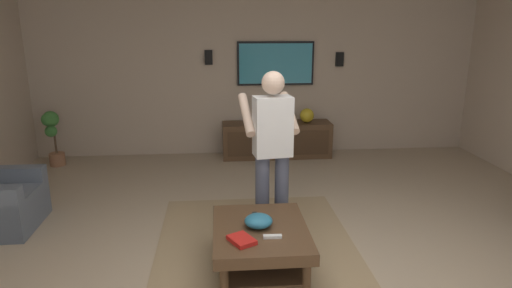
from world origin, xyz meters
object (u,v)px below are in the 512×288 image
at_px(media_console, 277,140).
at_px(person_standing, 272,144).
at_px(vase_round, 307,115).
at_px(wall_speaker_left, 340,59).
at_px(bowl, 258,221).
at_px(book, 242,240).
at_px(potted_plant_short, 52,132).
at_px(coffee_table, 260,239).
at_px(remote_black, 256,216).
at_px(wall_speaker_right, 209,57).
at_px(remote_white, 273,237).
at_px(tv, 276,63).

height_order(media_console, person_standing, person_standing).
distance_m(media_console, vase_round, 0.61).
bearing_deg(vase_round, wall_speaker_left, -64.73).
xyz_separation_m(bowl, book, (-0.26, 0.16, -0.04)).
xyz_separation_m(person_standing, potted_plant_short, (2.46, 2.96, -0.42)).
relative_size(coffee_table, person_standing, 0.61).
distance_m(media_console, wall_speaker_left, 1.62).
bearing_deg(book, wall_speaker_left, 126.66).
distance_m(coffee_table, potted_plant_short, 4.23).
relative_size(coffee_table, remote_black, 6.67).
bearing_deg(coffee_table, vase_round, -17.55).
distance_m(wall_speaker_left, wall_speaker_right, 2.06).
height_order(media_console, wall_speaker_left, wall_speaker_left).
relative_size(bowl, wall_speaker_right, 1.09).
relative_size(coffee_table, wall_speaker_left, 4.55).
bearing_deg(remote_white, remote_black, 106.53).
bearing_deg(vase_round, remote_white, 164.56).
relative_size(media_console, potted_plant_short, 2.08).
bearing_deg(bowl, person_standing, -15.58).
xyz_separation_m(bowl, remote_black, (0.18, 0.01, -0.04)).
bearing_deg(remote_black, vase_round, -22.12).
xyz_separation_m(potted_plant_short, bowl, (-3.17, -2.76, -0.06)).
bearing_deg(vase_round, bowl, 162.13).
distance_m(remote_white, remote_black, 0.41).
bearing_deg(coffee_table, book, 144.76).
bearing_deg(book, vase_round, 132.59).
distance_m(bowl, remote_black, 0.19).
bearing_deg(book, media_console, 139.63).
distance_m(potted_plant_short, bowl, 4.20).
distance_m(remote_black, wall_speaker_left, 3.91).
bearing_deg(tv, vase_round, 62.40).
bearing_deg(media_console, vase_round, 89.29).
xyz_separation_m(media_console, wall_speaker_right, (0.25, 1.04, 1.27)).
relative_size(potted_plant_short, wall_speaker_right, 3.71).
bearing_deg(media_console, potted_plant_short, -87.48).
bearing_deg(tv, bowl, -9.51).
distance_m(bowl, wall_speaker_right, 3.76).
relative_size(book, vase_round, 1.00).
bearing_deg(coffee_table, wall_speaker_left, -24.08).
relative_size(media_console, person_standing, 1.04).
distance_m(tv, remote_black, 3.58).
bearing_deg(bowl, book, 148.85).
bearing_deg(media_console, tv, -180.00).
distance_m(tv, person_standing, 2.92).
bearing_deg(remote_white, wall_speaker_right, 99.98).
xyz_separation_m(remote_white, book, (-0.05, 0.25, 0.01)).
height_order(tv, vase_round, tv).
bearing_deg(bowl, coffee_table, -137.36).
relative_size(media_console, vase_round, 7.73).
distance_m(remote_black, vase_round, 3.32).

